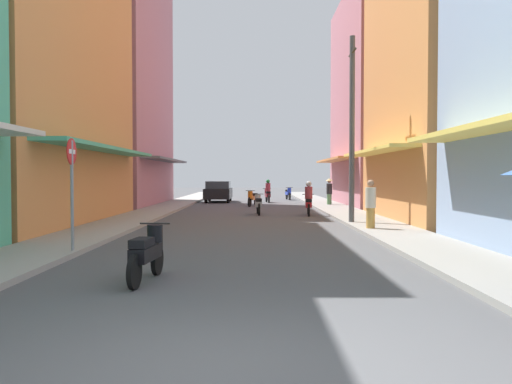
{
  "coord_description": "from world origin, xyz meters",
  "views": [
    {
      "loc": [
        0.36,
        -4.73,
        1.8
      ],
      "look_at": [
        0.49,
        21.17,
        1.02
      ],
      "focal_mm": 36.9,
      "sensor_mm": 36.0,
      "label": 1
    }
  ],
  "objects_px": {
    "motorbike_black": "(145,252)",
    "pedestrian_far": "(327,190)",
    "motorbike_red": "(306,200)",
    "street_sign_no_entry": "(69,180)",
    "motorbike_orange": "(250,198)",
    "utility_pole": "(349,129)",
    "motorbike_silver": "(256,204)",
    "parked_car": "(216,191)",
    "pedestrian_midway": "(368,206)",
    "motorbike_maroon": "(265,192)",
    "motorbike_blue": "(286,193)"
  },
  "relations": [
    {
      "from": "motorbike_red",
      "to": "street_sign_no_entry",
      "type": "relative_size",
      "value": 0.68
    },
    {
      "from": "street_sign_no_entry",
      "to": "motorbike_red",
      "type": "bearing_deg",
      "value": 61.83
    },
    {
      "from": "motorbike_orange",
      "to": "utility_pole",
      "type": "height_order",
      "value": "utility_pole"
    },
    {
      "from": "motorbike_silver",
      "to": "motorbike_orange",
      "type": "distance_m",
      "value": 6.83
    },
    {
      "from": "motorbike_maroon",
      "to": "pedestrian_midway",
      "type": "height_order",
      "value": "pedestrian_midway"
    },
    {
      "from": "motorbike_orange",
      "to": "pedestrian_midway",
      "type": "height_order",
      "value": "pedestrian_midway"
    },
    {
      "from": "motorbike_red",
      "to": "motorbike_blue",
      "type": "distance_m",
      "value": 16.0
    },
    {
      "from": "motorbike_red",
      "to": "pedestrian_midway",
      "type": "relative_size",
      "value": 1.07
    },
    {
      "from": "motorbike_black",
      "to": "motorbike_orange",
      "type": "distance_m",
      "value": 22.52
    },
    {
      "from": "motorbike_maroon",
      "to": "pedestrian_far",
      "type": "relative_size",
      "value": 1.07
    },
    {
      "from": "motorbike_blue",
      "to": "motorbike_silver",
      "type": "bearing_deg",
      "value": -98.67
    },
    {
      "from": "motorbike_orange",
      "to": "street_sign_no_entry",
      "type": "distance_m",
      "value": 20.01
    },
    {
      "from": "pedestrian_far",
      "to": "pedestrian_midway",
      "type": "height_order",
      "value": "pedestrian_midway"
    },
    {
      "from": "motorbike_maroon",
      "to": "motorbike_orange",
      "type": "relative_size",
      "value": 1.03
    },
    {
      "from": "pedestrian_midway",
      "to": "pedestrian_far",
      "type": "bearing_deg",
      "value": 87.34
    },
    {
      "from": "motorbike_maroon",
      "to": "motorbike_blue",
      "type": "distance_m",
      "value": 4.44
    },
    {
      "from": "motorbike_maroon",
      "to": "motorbike_orange",
      "type": "xyz_separation_m",
      "value": [
        -1.0,
        -4.54,
        -0.2
      ]
    },
    {
      "from": "motorbike_blue",
      "to": "motorbike_red",
      "type": "bearing_deg",
      "value": -90.19
    },
    {
      "from": "pedestrian_far",
      "to": "pedestrian_midway",
      "type": "bearing_deg",
      "value": -92.66
    },
    {
      "from": "motorbike_maroon",
      "to": "parked_car",
      "type": "distance_m",
      "value": 3.52
    },
    {
      "from": "motorbike_red",
      "to": "pedestrian_far",
      "type": "bearing_deg",
      "value": 74.79
    },
    {
      "from": "motorbike_red",
      "to": "parked_car",
      "type": "distance_m",
      "value": 13.66
    },
    {
      "from": "motorbike_blue",
      "to": "pedestrian_midway",
      "type": "distance_m",
      "value": 23.16
    },
    {
      "from": "motorbike_red",
      "to": "pedestrian_far",
      "type": "xyz_separation_m",
      "value": [
        1.96,
        7.2,
        0.25
      ]
    },
    {
      "from": "motorbike_black",
      "to": "motorbike_silver",
      "type": "distance_m",
      "value": 15.76
    },
    {
      "from": "motorbike_blue",
      "to": "motorbike_silver",
      "type": "xyz_separation_m",
      "value": [
        -2.36,
        -15.47,
        0.0
      ]
    },
    {
      "from": "motorbike_silver",
      "to": "utility_pole",
      "type": "relative_size",
      "value": 0.26
    },
    {
      "from": "parked_car",
      "to": "pedestrian_far",
      "type": "bearing_deg",
      "value": -38.16
    },
    {
      "from": "motorbike_red",
      "to": "pedestrian_midway",
      "type": "xyz_separation_m",
      "value": [
        1.29,
        -7.12,
        0.14
      ]
    },
    {
      "from": "motorbike_maroon",
      "to": "motorbike_black",
      "type": "bearing_deg",
      "value": -95.61
    },
    {
      "from": "motorbike_orange",
      "to": "utility_pole",
      "type": "relative_size",
      "value": 0.25
    },
    {
      "from": "motorbike_silver",
      "to": "pedestrian_far",
      "type": "height_order",
      "value": "pedestrian_far"
    },
    {
      "from": "pedestrian_far",
      "to": "motorbike_maroon",
      "type": "bearing_deg",
      "value": 127.21
    },
    {
      "from": "motorbike_black",
      "to": "street_sign_no_entry",
      "type": "relative_size",
      "value": 0.68
    },
    {
      "from": "motorbike_blue",
      "to": "motorbike_orange",
      "type": "relative_size",
      "value": 1.03
    },
    {
      "from": "motorbike_maroon",
      "to": "motorbike_red",
      "type": "relative_size",
      "value": 1.0
    },
    {
      "from": "motorbike_orange",
      "to": "street_sign_no_entry",
      "type": "bearing_deg",
      "value": -101.36
    },
    {
      "from": "motorbike_red",
      "to": "pedestrian_midway",
      "type": "distance_m",
      "value": 7.23
    },
    {
      "from": "motorbike_blue",
      "to": "parked_car",
      "type": "relative_size",
      "value": 0.44
    },
    {
      "from": "street_sign_no_entry",
      "to": "motorbike_orange",
      "type": "bearing_deg",
      "value": 78.64
    },
    {
      "from": "pedestrian_far",
      "to": "street_sign_no_entry",
      "type": "distance_m",
      "value": 21.22
    },
    {
      "from": "parked_car",
      "to": "street_sign_no_entry",
      "type": "bearing_deg",
      "value": -93.47
    },
    {
      "from": "motorbike_black",
      "to": "pedestrian_far",
      "type": "distance_m",
      "value": 23.16
    },
    {
      "from": "pedestrian_far",
      "to": "utility_pole",
      "type": "relative_size",
      "value": 0.24
    },
    {
      "from": "parked_car",
      "to": "motorbike_red",
      "type": "bearing_deg",
      "value": -68.34
    },
    {
      "from": "motorbike_silver",
      "to": "parked_car",
      "type": "relative_size",
      "value": 0.44
    },
    {
      "from": "motorbike_blue",
      "to": "parked_car",
      "type": "xyz_separation_m",
      "value": [
        -5.1,
        -3.31,
        0.24
      ]
    },
    {
      "from": "motorbike_blue",
      "to": "street_sign_no_entry",
      "type": "distance_m",
      "value": 29.03
    },
    {
      "from": "motorbike_maroon",
      "to": "parked_car",
      "type": "xyz_separation_m",
      "value": [
        -3.43,
        0.8,
        0.04
      ]
    },
    {
      "from": "motorbike_red",
      "to": "street_sign_no_entry",
      "type": "distance_m",
      "value": 13.91
    }
  ]
}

